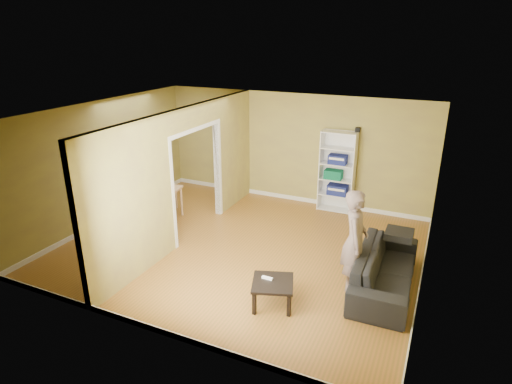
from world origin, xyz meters
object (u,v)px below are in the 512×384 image
chair_near (135,211)px  chair_far (168,191)px  dining_table (152,192)px  chair_left (127,193)px  person (355,232)px  bookshelf (338,171)px  coffee_table (273,285)px  sofa (386,264)px

chair_near → chair_far: chair_far is taller
dining_table → chair_left: 0.69m
dining_table → chair_near: chair_near is taller
chair_near → chair_far: 1.18m
person → bookshelf: (-1.07, 3.08, -0.05)m
bookshelf → chair_far: bearing=-154.6°
dining_table → coffee_table: bearing=-27.5°
coffee_table → person: bearing=46.0°
chair_far → sofa: bearing=150.4°
chair_left → coffee_table: bearing=86.4°
dining_table → chair_left: chair_left is taller
dining_table → chair_left: bearing=-175.9°
person → chair_far: (-4.58, 1.41, -0.52)m
chair_left → dining_table: bearing=113.7°
bookshelf → person: bearing=-70.9°
coffee_table → chair_far: 4.34m
coffee_table → chair_far: size_ratio=0.65×
sofa → bookshelf: (-1.56, 2.87, 0.51)m
sofa → coffee_table: bearing=128.1°
coffee_table → chair_left: size_ratio=0.59×
dining_table → chair_far: bearing=89.0°
bookshelf → coffee_table: (0.10, -4.08, -0.59)m
bookshelf → chair_near: (-3.49, -2.85, -0.50)m
bookshelf → dining_table: size_ratio=1.64×
bookshelf → chair_left: (-4.19, -2.25, -0.42)m
chair_near → chair_far: (-0.02, 1.18, 0.03)m
person → dining_table: (-4.59, 0.88, -0.35)m
bookshelf → chair_far: (-3.51, -1.67, -0.47)m
coffee_table → dining_table: bearing=152.5°
person → chair_left: bearing=70.2°
person → chair_near: (-4.56, 0.23, -0.54)m
bookshelf → chair_far: bookshelf is taller
chair_left → chair_far: chair_left is taller
person → sofa: bearing=-78.2°
sofa → chair_near: (-5.05, 0.03, 0.01)m
bookshelf → dining_table: bookshelf is taller
coffee_table → chair_left: (-4.29, 1.83, 0.17)m
chair_left → chair_near: size_ratio=1.18×
coffee_table → chair_left: 4.67m
sofa → coffee_table: 1.90m
sofa → person: person is taller
coffee_table → chair_left: bearing=156.8°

